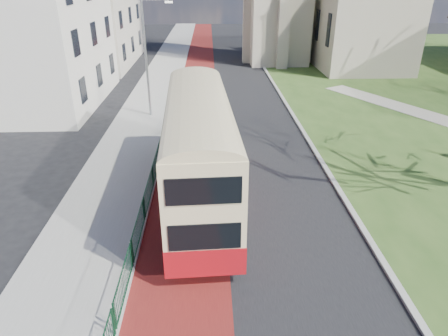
{
  "coord_description": "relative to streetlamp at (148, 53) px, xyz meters",
  "views": [
    {
      "loc": [
        -0.11,
        -10.59,
        9.47
      ],
      "look_at": [
        0.46,
        4.83,
        2.0
      ],
      "focal_mm": 32.0,
      "sensor_mm": 36.0,
      "label": 1
    }
  ],
  "objects": [
    {
      "name": "ground",
      "position": [
        4.35,
        -18.0,
        -4.59
      ],
      "size": [
        160.0,
        160.0,
        0.0
      ],
      "primitive_type": "plane",
      "color": "black",
      "rests_on": "ground"
    },
    {
      "name": "road_carriageway",
      "position": [
        5.85,
        2.0,
        -4.59
      ],
      "size": [
        9.0,
        120.0,
        0.01
      ],
      "primitive_type": "cube",
      "color": "black",
      "rests_on": "ground"
    },
    {
      "name": "bus_lane",
      "position": [
        3.15,
        2.0,
        -4.59
      ],
      "size": [
        3.4,
        120.0,
        0.01
      ],
      "primitive_type": "cube",
      "color": "#591414",
      "rests_on": "ground"
    },
    {
      "name": "pavement_west",
      "position": [
        -0.65,
        2.0,
        -4.53
      ],
      "size": [
        4.0,
        120.0,
        0.12
      ],
      "primitive_type": "cube",
      "color": "gray",
      "rests_on": "ground"
    },
    {
      "name": "kerb_west",
      "position": [
        1.35,
        2.0,
        -4.53
      ],
      "size": [
        0.25,
        120.0,
        0.13
      ],
      "primitive_type": "cube",
      "color": "#999993",
      "rests_on": "ground"
    },
    {
      "name": "kerb_east",
      "position": [
        10.45,
        4.0,
        -4.53
      ],
      "size": [
        0.25,
        80.0,
        0.13
      ],
      "primitive_type": "cube",
      "color": "#999993",
      "rests_on": "ground"
    },
    {
      "name": "pedestrian_railing",
      "position": [
        1.4,
        -14.0,
        -4.04
      ],
      "size": [
        0.07,
        24.0,
        1.12
      ],
      "color": "#0E3E23",
      "rests_on": "ground"
    },
    {
      "name": "street_block_near",
      "position": [
        -9.65,
        4.0,
        1.92
      ],
      "size": [
        10.3,
        14.3,
        13.0
      ],
      "color": "silver",
      "rests_on": "ground"
    },
    {
      "name": "street_block_far",
      "position": [
        -9.65,
        20.0,
        1.17
      ],
      "size": [
        10.3,
        16.3,
        11.5
      ],
      "color": "#BBB29E",
      "rests_on": "ground"
    },
    {
      "name": "streetlamp",
      "position": [
        0.0,
        0.0,
        0.0
      ],
      "size": [
        2.13,
        0.18,
        8.0
      ],
      "color": "gray",
      "rests_on": "pavement_west"
    },
    {
      "name": "bus",
      "position": [
        3.75,
        -12.55,
        -1.84
      ],
      "size": [
        3.22,
        11.67,
        4.83
      ],
      "rotation": [
        0.0,
        0.0,
        0.05
      ],
      "color": "maroon",
      "rests_on": "ground"
    }
  ]
}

